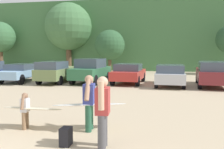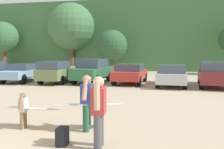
# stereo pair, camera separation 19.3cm
# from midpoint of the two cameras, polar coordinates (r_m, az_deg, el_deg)

# --- Properties ---
(hillside_ridge) EXTENTS (108.00, 12.00, 8.15)m
(hillside_ridge) POSITION_cam_midpoint_polar(r_m,az_deg,el_deg) (36.03, 6.48, 7.99)
(hillside_ridge) COLOR #427042
(hillside_ridge) RESTS_ON ground_plane
(tree_far_left) EXTENTS (3.60, 3.60, 5.70)m
(tree_far_left) POSITION_cam_midpoint_polar(r_m,az_deg,el_deg) (33.96, -22.35, 7.43)
(tree_far_left) COLOR brown
(tree_far_left) RESTS_ON ground_plane
(tree_center_right) EXTENTS (5.48, 5.48, 7.84)m
(tree_center_right) POSITION_cam_midpoint_polar(r_m,az_deg,el_deg) (31.50, -8.67, 10.19)
(tree_center_right) COLOR brown
(tree_center_right) RESTS_ON ground_plane
(tree_left) EXTENTS (3.19, 3.19, 4.50)m
(tree_left) POSITION_cam_midpoint_polar(r_m,az_deg,el_deg) (28.03, 0.24, 6.40)
(tree_left) COLOR brown
(tree_left) RESTS_ON ground_plane
(parked_car_sky_blue) EXTENTS (1.91, 4.35, 1.34)m
(parked_car_sky_blue) POSITION_cam_midpoint_polar(r_m,az_deg,el_deg) (20.67, -18.48, 0.51)
(parked_car_sky_blue) COLOR #84ADD1
(parked_car_sky_blue) RESTS_ON ground_plane
(parked_car_olive_green) EXTENTS (1.77, 4.62, 1.57)m
(parked_car_olive_green) POSITION_cam_midpoint_polar(r_m,az_deg,el_deg) (19.48, -11.20, 0.67)
(parked_car_olive_green) COLOR #6B7F4C
(parked_car_olive_green) RESTS_ON ground_plane
(parked_car_forest_green) EXTENTS (2.17, 4.19, 1.74)m
(parked_car_forest_green) POSITION_cam_midpoint_polar(r_m,az_deg,el_deg) (19.02, -4.01, 0.91)
(parked_car_forest_green) COLOR #2D6642
(parked_car_forest_green) RESTS_ON ground_plane
(parked_car_red) EXTENTS (2.10, 4.02, 1.40)m
(parked_car_red) POSITION_cam_midpoint_polar(r_m,az_deg,el_deg) (18.56, 4.24, 0.30)
(parked_car_red) COLOR #B72D28
(parked_car_red) RESTS_ON ground_plane
(parked_car_silver) EXTENTS (1.91, 4.36, 1.41)m
(parked_car_silver) POSITION_cam_midpoint_polar(r_m,az_deg,el_deg) (17.68, 13.08, -0.07)
(parked_car_silver) COLOR silver
(parked_car_silver) RESTS_ON ground_plane
(parked_car_maroon) EXTENTS (2.20, 4.75, 1.63)m
(parked_car_maroon) POSITION_cam_midpoint_polar(r_m,az_deg,el_deg) (18.10, 21.63, 0.23)
(parked_car_maroon) COLOR maroon
(parked_car_maroon) RESTS_ON ground_plane
(person_adult) EXTENTS (0.34, 0.84, 1.63)m
(person_adult) POSITION_cam_midpoint_polar(r_m,az_deg,el_deg) (7.71, -4.78, -5.38)
(person_adult) COLOR #26593F
(person_adult) RESTS_ON ground_plane
(person_child) EXTENTS (0.22, 0.50, 1.09)m
(person_child) POSITION_cam_midpoint_polar(r_m,az_deg,el_deg) (8.33, -18.04, -6.97)
(person_child) COLOR #8C6B4C
(person_child) RESTS_ON ground_plane
(person_companion) EXTENTS (0.36, 0.65, 1.73)m
(person_companion) POSITION_cam_midpoint_polar(r_m,az_deg,el_deg) (6.32, -2.02, -7.21)
(person_companion) COLOR #4C4C51
(person_companion) RESTS_ON ground_plane
(surfboard_white) EXTENTS (2.26, 1.28, 0.16)m
(surfboard_white) POSITION_cam_midpoint_polar(r_m,az_deg,el_deg) (7.83, -4.66, -6.49)
(surfboard_white) COLOR white
(surfboard_cream) EXTENTS (1.91, 0.55, 0.16)m
(surfboard_cream) POSITION_cam_midpoint_polar(r_m,az_deg,el_deg) (8.36, -16.73, -6.98)
(surfboard_cream) COLOR beige
(backpack_dropped) EXTENTS (0.24, 0.34, 0.45)m
(backpack_dropped) POSITION_cam_midpoint_polar(r_m,az_deg,el_deg) (6.76, -9.88, -13.05)
(backpack_dropped) COLOR black
(backpack_dropped) RESTS_ON ground_plane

